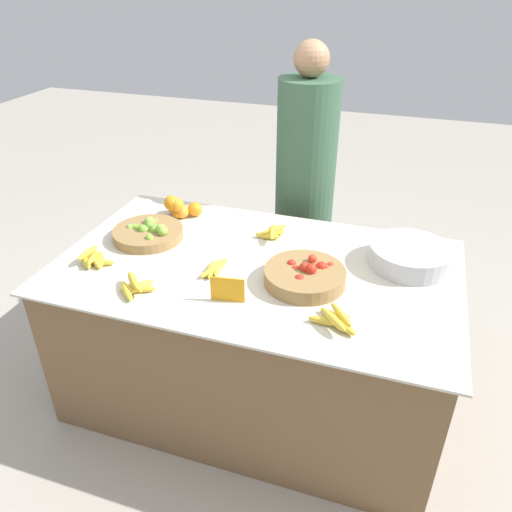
% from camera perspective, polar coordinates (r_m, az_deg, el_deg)
% --- Properties ---
extents(ground_plane, '(12.00, 12.00, 0.00)m').
position_cam_1_polar(ground_plane, '(2.84, 0.00, -14.89)').
color(ground_plane, '#ADA599').
extents(market_table, '(1.86, 1.11, 0.80)m').
position_cam_1_polar(market_table, '(2.57, 0.00, -8.64)').
color(market_table, brown).
rests_on(market_table, ground_plane).
extents(lime_bowl, '(0.36, 0.36, 0.09)m').
position_cam_1_polar(lime_bowl, '(2.62, -12.20, 2.65)').
color(lime_bowl, olive).
rests_on(lime_bowl, market_table).
extents(tomato_basket, '(0.36, 0.36, 0.11)m').
position_cam_1_polar(tomato_basket, '(2.21, 5.70, -2.21)').
color(tomato_basket, olive).
rests_on(tomato_basket, market_table).
extents(orange_pile, '(0.20, 0.16, 0.14)m').
position_cam_1_polar(orange_pile, '(2.80, -8.77, 5.44)').
color(orange_pile, orange).
rests_on(orange_pile, market_table).
extents(metal_bowl, '(0.38, 0.38, 0.10)m').
position_cam_1_polar(metal_bowl, '(2.43, 17.20, 0.03)').
color(metal_bowl, '#B7B7BF').
rests_on(metal_bowl, market_table).
extents(price_sign, '(0.14, 0.03, 0.11)m').
position_cam_1_polar(price_sign, '(2.07, -3.28, -3.85)').
color(price_sign, orange).
rests_on(price_sign, market_table).
extents(banana_bunch_middle_right, '(0.09, 0.19, 0.04)m').
position_cam_1_polar(banana_bunch_middle_right, '(2.29, -4.76, -1.39)').
color(banana_bunch_middle_right, gold).
rests_on(banana_bunch_middle_right, market_table).
extents(banana_bunch_front_left, '(0.15, 0.22, 0.06)m').
position_cam_1_polar(banana_bunch_front_left, '(2.58, 1.91, 2.75)').
color(banana_bunch_front_left, gold).
rests_on(banana_bunch_front_left, market_table).
extents(banana_bunch_middle_left, '(0.19, 0.17, 0.06)m').
position_cam_1_polar(banana_bunch_middle_left, '(2.46, -18.07, -0.33)').
color(banana_bunch_middle_left, gold).
rests_on(banana_bunch_middle_left, market_table).
extents(banana_bunch_front_right, '(0.18, 0.18, 0.06)m').
position_cam_1_polar(banana_bunch_front_right, '(2.21, -13.72, -3.42)').
color(banana_bunch_front_right, gold).
rests_on(banana_bunch_front_right, market_table).
extents(banana_bunch_back_center, '(0.20, 0.19, 0.06)m').
position_cam_1_polar(banana_bunch_back_center, '(1.99, 9.04, -7.21)').
color(banana_bunch_back_center, gold).
rests_on(banana_bunch_back_center, market_table).
extents(vendor_person, '(0.36, 0.36, 1.68)m').
position_cam_1_polar(vendor_person, '(3.10, 5.52, 6.66)').
color(vendor_person, '#385B42').
rests_on(vendor_person, ground_plane).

